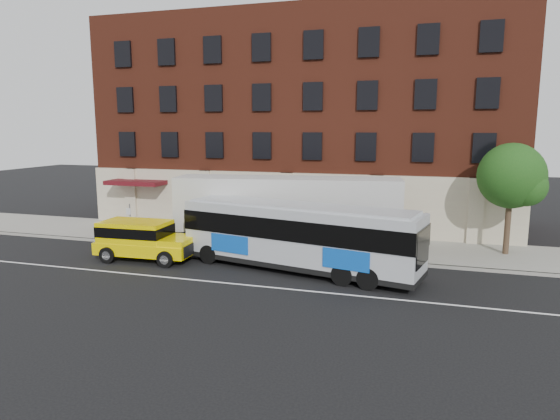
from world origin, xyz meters
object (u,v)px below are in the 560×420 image
(street_tree, at_px, (512,178))
(yellow_suv, at_px, (141,238))
(shipping_container, at_px, (287,215))
(sign_pole, at_px, (130,221))
(city_bus, at_px, (298,234))

(street_tree, height_order, yellow_suv, street_tree)
(street_tree, relative_size, shipping_container, 0.47)
(sign_pole, height_order, city_bus, city_bus)
(street_tree, xyz_separation_m, yellow_suv, (-19.25, -6.48, -3.18))
(yellow_suv, bearing_deg, shipping_container, 31.20)
(city_bus, xyz_separation_m, shipping_container, (-1.67, 3.83, 0.27))
(sign_pole, relative_size, shipping_container, 0.19)
(city_bus, height_order, yellow_suv, city_bus)
(yellow_suv, bearing_deg, sign_pole, 131.62)
(sign_pole, relative_size, street_tree, 0.40)
(street_tree, bearing_deg, city_bus, -150.14)
(yellow_suv, bearing_deg, city_bus, 2.87)
(city_bus, height_order, shipping_container, shipping_container)
(street_tree, bearing_deg, sign_pole, -171.39)
(city_bus, xyz_separation_m, yellow_suv, (-8.72, -0.44, -0.65))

